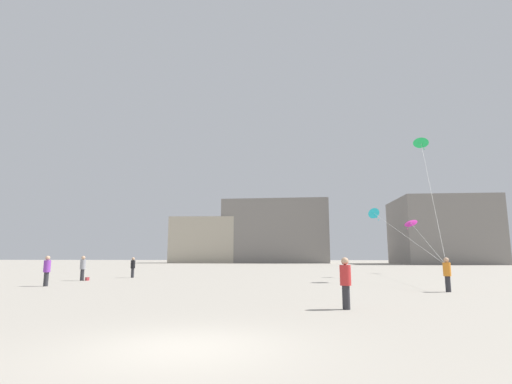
# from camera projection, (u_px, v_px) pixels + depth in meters

# --- Properties ---
(ground_plane) EXTENTS (300.00, 300.00, 0.00)m
(ground_plane) POSITION_uv_depth(u_px,v_px,m) (183.00, 348.00, 7.75)
(ground_plane) COLOR #9E9689
(person_in_grey) EXTENTS (0.39, 0.39, 1.77)m
(person_in_grey) POSITION_uv_depth(u_px,v_px,m) (83.00, 267.00, 28.59)
(person_in_grey) COLOR #2D2D33
(person_in_grey) RESTS_ON ground_plane
(person_in_black) EXTENTS (0.36, 0.36, 1.65)m
(person_in_black) POSITION_uv_depth(u_px,v_px,m) (133.00, 266.00, 32.37)
(person_in_black) COLOR #2D2D33
(person_in_black) RESTS_ON ground_plane
(person_in_red) EXTENTS (0.38, 0.38, 1.74)m
(person_in_red) POSITION_uv_depth(u_px,v_px,m) (346.00, 281.00, 13.40)
(person_in_red) COLOR #2D2D33
(person_in_red) RESTS_ON ground_plane
(person_in_orange) EXTENTS (0.37, 0.37, 1.71)m
(person_in_orange) POSITION_uv_depth(u_px,v_px,m) (447.00, 273.00, 19.73)
(person_in_orange) COLOR #2D2D33
(person_in_orange) RESTS_ON ground_plane
(person_in_purple) EXTENTS (0.39, 0.39, 1.78)m
(person_in_purple) POSITION_uv_depth(u_px,v_px,m) (47.00, 269.00, 23.42)
(person_in_purple) COLOR #2D2D33
(person_in_purple) RESTS_ON ground_plane
(kite_emerald_diamond) EXTENTS (2.60, 8.78, 9.10)m
(kite_emerald_diamond) POSITION_uv_depth(u_px,v_px,m) (421.00, 143.00, 28.92)
(kite_emerald_diamond) COLOR green
(kite_magenta_diamond) EXTENTS (5.56, 21.78, 4.31)m
(kite_magenta_diamond) POSITION_uv_depth(u_px,v_px,m) (411.00, 223.00, 40.38)
(kite_magenta_diamond) COLOR #D12899
(kite_cyan_diamond) EXTENTS (1.10, 14.14, 4.60)m
(kite_cyan_diamond) POSITION_uv_depth(u_px,v_px,m) (374.00, 214.00, 33.81)
(kite_cyan_diamond) COLOR #1EB2C6
(building_left_hall) EXTENTS (16.15, 9.84, 11.09)m
(building_left_hall) POSITION_uv_depth(u_px,v_px,m) (204.00, 240.00, 97.75)
(building_left_hall) COLOR #B2A893
(building_left_hall) RESTS_ON ground_plane
(building_centre_hall) EXTENTS (26.16, 17.21, 15.35)m
(building_centre_hall) POSITION_uv_depth(u_px,v_px,m) (276.00, 232.00, 100.33)
(building_centre_hall) COLOR gray
(building_centre_hall) RESTS_ON ground_plane
(building_right_hall) EXTENTS (18.78, 17.66, 13.95)m
(building_right_hall) POSITION_uv_depth(u_px,v_px,m) (441.00, 231.00, 84.97)
(building_right_hall) COLOR gray
(building_right_hall) RESTS_ON ground_plane
(handbag_beside_flyer) EXTENTS (0.18, 0.34, 0.24)m
(handbag_beside_flyer) POSITION_uv_depth(u_px,v_px,m) (87.00, 279.00, 28.52)
(handbag_beside_flyer) COLOR maroon
(handbag_beside_flyer) RESTS_ON ground_plane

